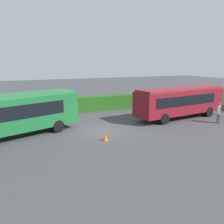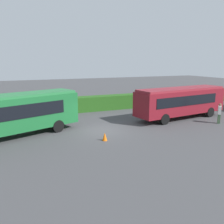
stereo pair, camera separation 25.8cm
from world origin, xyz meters
name	(u,v)px [view 2 (the right image)]	position (x,y,z in m)	size (l,w,h in m)	color
ground_plane	(102,130)	(0.00, 0.00, 0.00)	(115.51, 115.51, 0.00)	#424244
bus_green	(13,113)	(-6.79, 0.89, 1.87)	(10.33, 5.64, 3.26)	#19602D
bus_maroon	(181,101)	(8.77, 1.08, 1.77)	(10.22, 3.69, 3.06)	maroon
person_center	(219,113)	(10.71, -2.04, 0.99)	(0.52, 0.54, 1.87)	#4C6B47
hedge_row	(76,105)	(0.00, 8.18, 0.82)	(69.75, 1.57, 1.65)	#255619
traffic_cone	(105,137)	(-0.80, -2.56, 0.30)	(0.36, 0.36, 0.60)	orange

